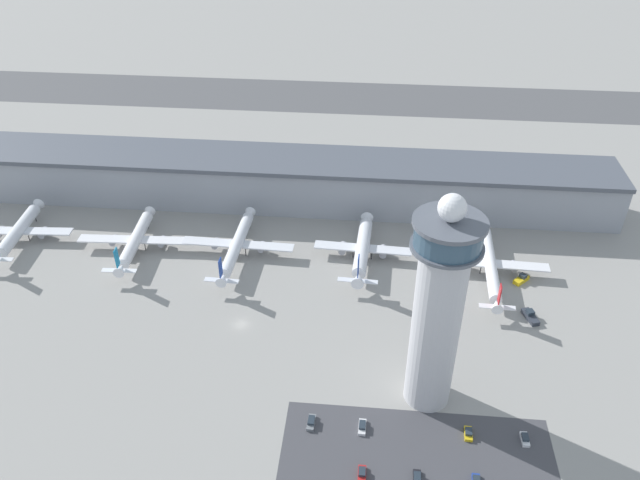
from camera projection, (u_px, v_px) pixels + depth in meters
ground_plane at (241, 324)px, 182.69m from camera, size 1000.00×1000.00×0.00m
terminal_building at (276, 180)px, 234.61m from camera, size 250.11×25.00×18.83m
runway_strip at (307, 96)px, 328.21m from camera, size 375.16×44.00×0.01m
control_tower at (438, 308)px, 143.64m from camera, size 16.10×16.10×59.81m
airplane_gate_alpha at (18, 231)px, 215.43m from camera, size 36.43×36.47×13.21m
airplane_gate_bravo at (136, 240)px, 210.93m from camera, size 40.04×37.33×12.74m
airplane_gate_charlie at (237, 244)px, 208.49m from camera, size 38.03×42.06×12.66m
airplane_gate_delta at (363, 248)px, 207.01m from camera, size 32.65×38.52×13.79m
airplane_gate_echo at (490, 264)px, 199.73m from camera, size 37.69×45.08×12.31m
service_truck_catering at (530, 316)px, 184.23m from camera, size 4.52×7.35×2.57m
service_truck_fuel at (521, 279)px, 198.73m from camera, size 5.75×5.75×2.54m
service_truck_baggage at (131, 253)px, 210.29m from camera, size 2.49×7.76×2.52m
car_green_van at (311, 422)px, 152.74m from camera, size 2.00×4.87×1.55m
car_grey_coupe at (468, 433)px, 150.01m from camera, size 2.04×4.22×1.48m
car_maroon_suv at (362, 427)px, 151.66m from camera, size 1.94×4.69×1.44m
car_navy_sedan at (417, 479)px, 139.90m from camera, size 1.88×4.67×1.36m
car_black_suv at (525, 439)px, 148.68m from camera, size 1.81×4.17×1.49m
car_silver_sedan at (362, 474)px, 140.90m from camera, size 1.82×4.27×1.54m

